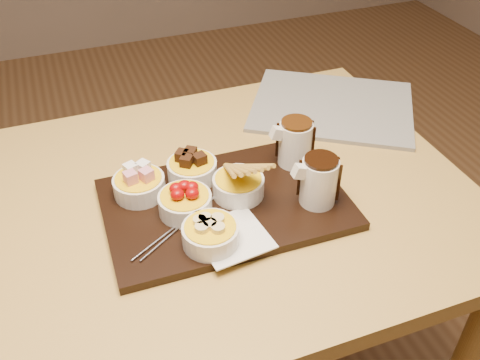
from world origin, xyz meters
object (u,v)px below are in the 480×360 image
object	(u,v)px
serving_board	(225,204)
newspaper	(332,106)
bowl_strawberries	(185,204)
pitcher_milk_chocolate	(295,144)
dining_table	(176,239)
pitcher_dark_chocolate	(319,182)

from	to	relation	value
serving_board	newspaper	distance (m)	0.46
bowl_strawberries	pitcher_milk_chocolate	world-z (taller)	pitcher_milk_chocolate
dining_table	newspaper	bearing A→B (deg)	24.59
serving_board	pitcher_milk_chocolate	bearing A→B (deg)	21.80
bowl_strawberries	pitcher_milk_chocolate	distance (m)	0.27
bowl_strawberries	pitcher_milk_chocolate	xyz separation A→B (m)	(0.26, 0.07, 0.03)
serving_board	pitcher_milk_chocolate	world-z (taller)	pitcher_milk_chocolate
serving_board	pitcher_dark_chocolate	distance (m)	0.18
pitcher_dark_chocolate	pitcher_milk_chocolate	distance (m)	0.13
bowl_strawberries	newspaper	bearing A→B (deg)	30.49
bowl_strawberries	dining_table	bearing A→B (deg)	104.46
dining_table	newspaper	xyz separation A→B (m)	(0.47, 0.21, 0.10)
dining_table	pitcher_milk_chocolate	distance (m)	0.32
pitcher_dark_chocolate	pitcher_milk_chocolate	xyz separation A→B (m)	(0.01, 0.13, 0.00)
pitcher_dark_chocolate	pitcher_milk_chocolate	size ratio (longest dim) A/B	1.00
dining_table	pitcher_milk_chocolate	bearing A→B (deg)	3.83
bowl_strawberries	serving_board	bearing A→B (deg)	2.73
newspaper	serving_board	bearing A→B (deg)	-112.38
dining_table	pitcher_milk_chocolate	size ratio (longest dim) A/B	12.74
dining_table	pitcher_dark_chocolate	size ratio (longest dim) A/B	12.74
dining_table	serving_board	distance (m)	0.15
bowl_strawberries	pitcher_dark_chocolate	world-z (taller)	pitcher_dark_chocolate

